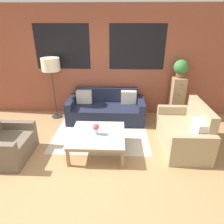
{
  "coord_description": "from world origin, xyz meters",
  "views": [
    {
      "loc": [
        0.52,
        -2.85,
        2.4
      ],
      "look_at": [
        0.36,
        1.2,
        0.55
      ],
      "focal_mm": 32.0,
      "sensor_mm": 36.0,
      "label": 1
    }
  ],
  "objects_px": {
    "settee_vintage": "(185,133)",
    "couch_dark": "(106,109)",
    "potted_plant": "(181,68)",
    "coffee_table": "(98,136)",
    "floor_lamp": "(51,66)",
    "flower_vase": "(96,128)",
    "armchair_corner": "(5,144)",
    "drawer_cabinet": "(177,98)"
  },
  "relations": [
    {
      "from": "floor_lamp",
      "to": "drawer_cabinet",
      "type": "xyz_separation_m",
      "value": [
        3.22,
        0.13,
        -0.84
      ]
    },
    {
      "from": "drawer_cabinet",
      "to": "potted_plant",
      "type": "relative_size",
      "value": 2.47
    },
    {
      "from": "settee_vintage",
      "to": "floor_lamp",
      "type": "distance_m",
      "value": 3.48
    },
    {
      "from": "settee_vintage",
      "to": "armchair_corner",
      "type": "bearing_deg",
      "value": -171.53
    },
    {
      "from": "floor_lamp",
      "to": "flower_vase",
      "type": "height_order",
      "value": "floor_lamp"
    },
    {
      "from": "potted_plant",
      "to": "floor_lamp",
      "type": "bearing_deg",
      "value": -177.63
    },
    {
      "from": "armchair_corner",
      "to": "drawer_cabinet",
      "type": "distance_m",
      "value": 4.14
    },
    {
      "from": "coffee_table",
      "to": "couch_dark",
      "type": "bearing_deg",
      "value": 87.36
    },
    {
      "from": "flower_vase",
      "to": "floor_lamp",
      "type": "bearing_deg",
      "value": 129.24
    },
    {
      "from": "settee_vintage",
      "to": "drawer_cabinet",
      "type": "xyz_separation_m",
      "value": [
        0.16,
        1.4,
        0.24
      ]
    },
    {
      "from": "armchair_corner",
      "to": "coffee_table",
      "type": "bearing_deg",
      "value": 8.4
    },
    {
      "from": "flower_vase",
      "to": "couch_dark",
      "type": "bearing_deg",
      "value": 86.32
    },
    {
      "from": "coffee_table",
      "to": "potted_plant",
      "type": "xyz_separation_m",
      "value": [
        1.93,
        1.67,
        0.99
      ]
    },
    {
      "from": "potted_plant",
      "to": "drawer_cabinet",
      "type": "bearing_deg",
      "value": -90.0
    },
    {
      "from": "drawer_cabinet",
      "to": "couch_dark",
      "type": "bearing_deg",
      "value": -173.31
    },
    {
      "from": "armchair_corner",
      "to": "floor_lamp",
      "type": "xyz_separation_m",
      "value": [
        0.44,
        1.79,
        1.11
      ]
    },
    {
      "from": "couch_dark",
      "to": "drawer_cabinet",
      "type": "distance_m",
      "value": 1.89
    },
    {
      "from": "flower_vase",
      "to": "drawer_cabinet",
      "type": "bearing_deg",
      "value": 40.74
    },
    {
      "from": "coffee_table",
      "to": "drawer_cabinet",
      "type": "height_order",
      "value": "drawer_cabinet"
    },
    {
      "from": "armchair_corner",
      "to": "potted_plant",
      "type": "bearing_deg",
      "value": 27.73
    },
    {
      "from": "coffee_table",
      "to": "floor_lamp",
      "type": "relative_size",
      "value": 0.66
    },
    {
      "from": "floor_lamp",
      "to": "coffee_table",
      "type": "bearing_deg",
      "value": -49.87
    },
    {
      "from": "drawer_cabinet",
      "to": "floor_lamp",
      "type": "bearing_deg",
      "value": -177.63
    },
    {
      "from": "armchair_corner",
      "to": "floor_lamp",
      "type": "bearing_deg",
      "value": 76.21
    },
    {
      "from": "couch_dark",
      "to": "drawer_cabinet",
      "type": "xyz_separation_m",
      "value": [
        1.86,
        0.22,
        0.27
      ]
    },
    {
      "from": "settee_vintage",
      "to": "flower_vase",
      "type": "relative_size",
      "value": 6.53
    },
    {
      "from": "floor_lamp",
      "to": "flower_vase",
      "type": "bearing_deg",
      "value": -50.76
    },
    {
      "from": "drawer_cabinet",
      "to": "flower_vase",
      "type": "xyz_separation_m",
      "value": [
        -1.95,
        -1.68,
        -0.02
      ]
    },
    {
      "from": "couch_dark",
      "to": "floor_lamp",
      "type": "height_order",
      "value": "floor_lamp"
    },
    {
      "from": "armchair_corner",
      "to": "drawer_cabinet",
      "type": "xyz_separation_m",
      "value": [
        3.66,
        1.92,
        0.27
      ]
    },
    {
      "from": "floor_lamp",
      "to": "potted_plant",
      "type": "bearing_deg",
      "value": 2.37
    },
    {
      "from": "coffee_table",
      "to": "floor_lamp",
      "type": "height_order",
      "value": "floor_lamp"
    },
    {
      "from": "floor_lamp",
      "to": "settee_vintage",
      "type": "bearing_deg",
      "value": -22.53
    },
    {
      "from": "potted_plant",
      "to": "settee_vintage",
      "type": "bearing_deg",
      "value": -96.54
    },
    {
      "from": "armchair_corner",
      "to": "coffee_table",
      "type": "relative_size",
      "value": 0.9
    },
    {
      "from": "potted_plant",
      "to": "flower_vase",
      "type": "relative_size",
      "value": 1.99
    },
    {
      "from": "couch_dark",
      "to": "potted_plant",
      "type": "distance_m",
      "value": 2.15
    },
    {
      "from": "settee_vintage",
      "to": "couch_dark",
      "type": "bearing_deg",
      "value": 145.13
    },
    {
      "from": "drawer_cabinet",
      "to": "potted_plant",
      "type": "bearing_deg",
      "value": 90.0
    },
    {
      "from": "drawer_cabinet",
      "to": "flower_vase",
      "type": "bearing_deg",
      "value": -139.26
    },
    {
      "from": "settee_vintage",
      "to": "potted_plant",
      "type": "height_order",
      "value": "potted_plant"
    },
    {
      "from": "armchair_corner",
      "to": "flower_vase",
      "type": "bearing_deg",
      "value": 8.02
    }
  ]
}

